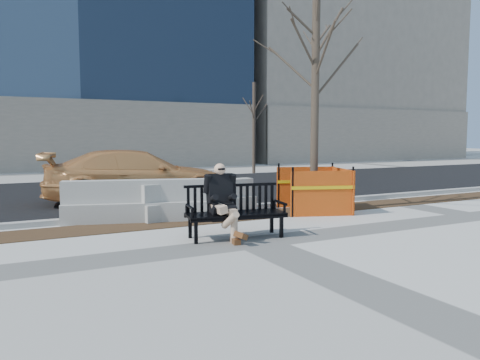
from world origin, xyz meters
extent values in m
plane|color=beige|center=(0.00, 0.00, 0.00)|extent=(120.00, 120.00, 0.00)
cube|color=#47301C|center=(0.00, 2.60, 0.00)|extent=(40.00, 1.20, 0.02)
cube|color=black|center=(0.00, 8.80, 0.00)|extent=(60.00, 10.40, 0.01)
cube|color=#9E9B93|center=(0.00, 3.55, 0.06)|extent=(60.00, 0.25, 0.12)
cube|color=gray|center=(22.00, 26.00, 12.50)|extent=(20.00, 12.00, 25.00)
imported|color=#D18F4D|center=(-0.55, 6.23, 0.00)|extent=(5.69, 3.12, 1.56)
camera|label=1|loc=(-4.21, -7.57, 2.00)|focal=35.21mm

